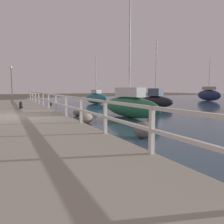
% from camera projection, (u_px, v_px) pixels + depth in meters
% --- Properties ---
extents(ground_plane, '(120.00, 120.00, 0.00)m').
position_uv_depth(ground_plane, '(18.00, 122.00, 11.70)').
color(ground_plane, '#4C473D').
extents(dock_walkway, '(4.79, 36.00, 0.32)m').
position_uv_depth(dock_walkway, '(18.00, 119.00, 11.68)').
color(dock_walkway, gray).
rests_on(dock_walkway, ground).
extents(railing, '(0.10, 32.50, 1.08)m').
position_uv_depth(railing, '(60.00, 101.00, 12.60)').
color(railing, silver).
rests_on(railing, dock_walkway).
extents(boulder_mid_strip, '(0.40, 0.36, 0.30)m').
position_uv_depth(boulder_mid_strip, '(51.00, 103.00, 24.70)').
color(boulder_mid_strip, gray).
rests_on(boulder_mid_strip, ground).
extents(boulder_far_strip, '(0.79, 0.71, 0.59)m').
position_uv_depth(boulder_far_strip, '(144.00, 130.00, 7.85)').
color(boulder_far_strip, '#666056').
rests_on(boulder_far_strip, ground).
extents(boulder_water_edge, '(0.72, 0.65, 0.54)m').
position_uv_depth(boulder_water_edge, '(86.00, 118.00, 11.15)').
color(boulder_water_edge, gray).
rests_on(boulder_water_edge, ground).
extents(boulder_near_dock, '(0.62, 0.56, 0.46)m').
position_uv_depth(boulder_near_dock, '(78.00, 112.00, 14.15)').
color(boulder_near_dock, gray).
rests_on(boulder_near_dock, ground).
extents(mooring_bollard, '(0.22, 0.22, 0.51)m').
position_uv_depth(mooring_bollard, '(21.00, 105.00, 15.87)').
color(mooring_bollard, black).
rests_on(mooring_bollard, dock_walkway).
extents(dock_lamp, '(0.21, 0.21, 3.39)m').
position_uv_depth(dock_lamp, '(12.00, 80.00, 19.11)').
color(dock_lamp, '#514C47').
rests_on(dock_lamp, dock_walkway).
extents(sailboat_black, '(2.57, 3.67, 5.99)m').
position_uv_depth(sailboat_black, '(155.00, 100.00, 19.98)').
color(sailboat_black, black).
rests_on(sailboat_black, water_surface).
extents(sailboat_green, '(1.47, 5.44, 7.39)m').
position_uv_depth(sailboat_green, '(129.00, 105.00, 13.29)').
color(sailboat_green, '#236B42').
rests_on(sailboat_green, water_surface).
extents(sailboat_teal, '(2.21, 3.61, 5.20)m').
position_uv_depth(sailboat_teal, '(96.00, 98.00, 24.88)').
color(sailboat_teal, '#1E707A').
rests_on(sailboat_teal, water_surface).
extents(sailboat_navy, '(2.33, 5.28, 5.99)m').
position_uv_depth(sailboat_navy, '(209.00, 95.00, 31.01)').
color(sailboat_navy, '#192347').
rests_on(sailboat_navy, water_surface).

